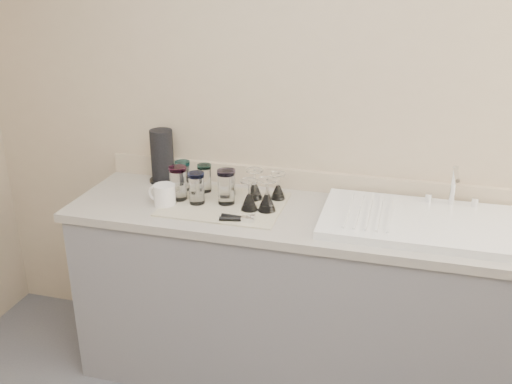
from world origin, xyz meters
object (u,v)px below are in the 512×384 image
(goblet_front_left, at_px, (249,200))
(paper_towel_roll, at_px, (162,157))
(tumbler_blue, at_px, (197,188))
(tumbler_lavender, at_px, (226,187))
(tumbler_purple, at_px, (229,182))
(white_mug, at_px, (164,195))
(tumbler_cyan, at_px, (205,178))
(goblet_back_right, at_px, (278,190))
(goblet_back_left, at_px, (254,189))
(tumbler_magenta, at_px, (178,183))
(tumbler_teal, at_px, (183,175))
(can_opener, at_px, (238,218))
(goblet_front_right, at_px, (267,200))
(sink_unit, at_px, (419,221))

(goblet_front_left, height_order, paper_towel_roll, paper_towel_roll)
(tumbler_blue, distance_m, tumbler_lavender, 0.14)
(tumbler_purple, bearing_deg, white_mug, -142.92)
(tumbler_cyan, relative_size, goblet_back_right, 1.06)
(goblet_back_left, bearing_deg, tumbler_magenta, -163.30)
(tumbler_purple, bearing_deg, goblet_back_right, 2.46)
(goblet_front_left, bearing_deg, tumbler_teal, 158.45)
(can_opener, bearing_deg, tumbler_lavender, 122.14)
(tumbler_blue, distance_m, can_opener, 0.28)
(tumbler_magenta, relative_size, tumbler_lavender, 0.99)
(tumbler_teal, height_order, goblet_front_right, goblet_front_right)
(sink_unit, relative_size, tumbler_teal, 5.61)
(sink_unit, height_order, goblet_back_left, sink_unit)
(tumbler_blue, relative_size, can_opener, 0.97)
(sink_unit, distance_m, tumbler_cyan, 1.02)
(tumbler_teal, relative_size, tumbler_lavender, 0.90)
(tumbler_purple, bearing_deg, tumbler_cyan, 175.89)
(tumbler_cyan, distance_m, tumbler_purple, 0.13)
(tumbler_lavender, xyz_separation_m, paper_towel_roll, (-0.41, 0.21, 0.04))
(tumbler_teal, xyz_separation_m, tumbler_cyan, (0.11, 0.01, -0.00))
(paper_towel_roll, bearing_deg, sink_unit, -9.29)
(tumbler_cyan, height_order, goblet_front_left, goblet_front_left)
(goblet_back_left, distance_m, goblet_front_left, 0.13)
(tumbler_blue, distance_m, paper_towel_roll, 0.38)
(tumbler_blue, xyz_separation_m, white_mug, (-0.14, -0.05, -0.03))
(tumbler_purple, xyz_separation_m, goblet_front_right, (0.22, -0.14, -0.01))
(paper_towel_roll, bearing_deg, tumbler_blue, -41.53)
(tumbler_teal, height_order, tumbler_lavender, tumbler_lavender)
(tumbler_magenta, xyz_separation_m, goblet_front_right, (0.44, -0.02, -0.03))
(sink_unit, distance_m, tumbler_lavender, 0.87)
(tumbler_blue, distance_m, goblet_back_left, 0.27)
(tumbler_purple, bearing_deg, tumbler_blue, -127.93)
(tumbler_cyan, bearing_deg, tumbler_blue, -83.58)
(tumbler_lavender, height_order, goblet_front_right, tumbler_lavender)
(tumbler_purple, distance_m, tumbler_lavender, 0.11)
(goblet_front_left, bearing_deg, can_opener, -97.07)
(sink_unit, xyz_separation_m, goblet_back_left, (-0.76, 0.09, 0.04))
(sink_unit, height_order, can_opener, sink_unit)
(goblet_front_left, height_order, can_opener, goblet_front_left)
(white_mug, xyz_separation_m, paper_towel_roll, (-0.14, 0.30, 0.08))
(goblet_front_left, bearing_deg, tumbler_lavender, 161.03)
(sink_unit, distance_m, goblet_front_right, 0.67)
(tumbler_cyan, relative_size, goblet_back_left, 0.94)
(goblet_front_left, height_order, white_mug, goblet_front_left)
(tumbler_purple, height_order, paper_towel_roll, paper_towel_roll)
(white_mug, bearing_deg, goblet_front_right, 6.45)
(tumbler_cyan, height_order, can_opener, tumbler_cyan)
(tumbler_cyan, bearing_deg, goblet_back_left, -5.51)
(sink_unit, relative_size, tumbler_purple, 6.47)
(tumbler_blue, xyz_separation_m, goblet_front_left, (0.25, -0.01, -0.03))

